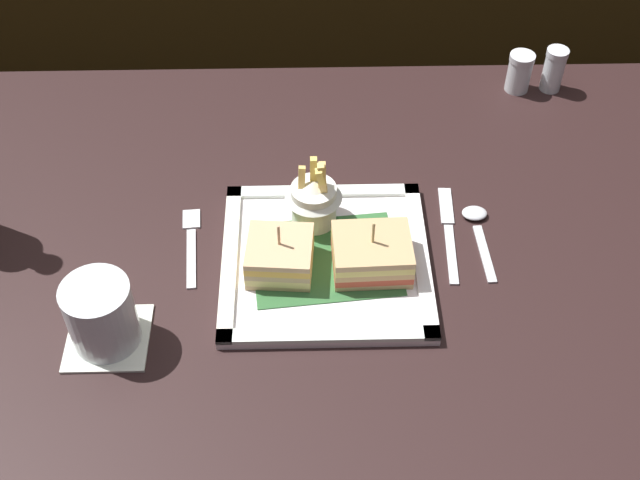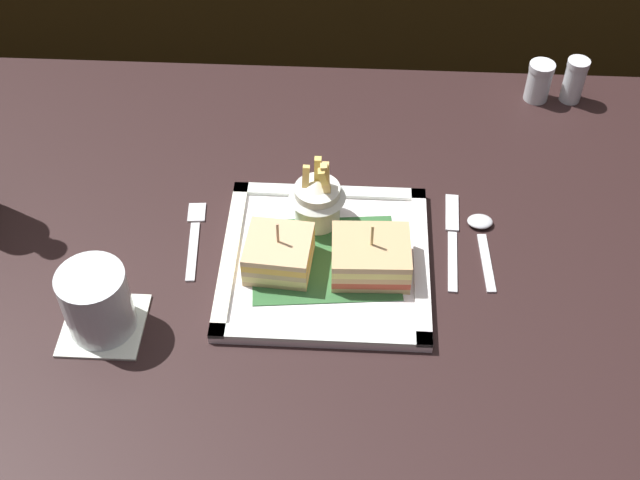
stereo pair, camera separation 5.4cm
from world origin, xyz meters
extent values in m
cube|color=black|center=(0.00, 0.00, 0.71)|extent=(1.15, 0.86, 0.04)
cylinder|color=black|center=(-0.50, 0.35, 0.34)|extent=(0.07, 0.07, 0.69)
cylinder|color=black|center=(0.50, 0.35, 0.34)|extent=(0.07, 0.07, 0.69)
cube|color=white|center=(0.01, -0.01, 0.73)|extent=(0.27, 0.27, 0.01)
cube|color=#2E6231|center=(0.01, -0.01, 0.74)|extent=(0.20, 0.17, 0.00)
cube|color=white|center=(0.01, -0.14, 0.74)|extent=(0.27, 0.02, 0.01)
cube|color=white|center=(0.01, 0.11, 0.74)|extent=(0.27, 0.02, 0.01)
cube|color=white|center=(-0.11, -0.01, 0.74)|extent=(0.02, 0.27, 0.01)
cube|color=white|center=(0.14, -0.01, 0.74)|extent=(0.02, 0.27, 0.01)
cube|color=tan|center=(-0.04, -0.03, 0.74)|extent=(0.09, 0.09, 0.01)
cube|color=#EFD882|center=(-0.04, -0.03, 0.75)|extent=(0.09, 0.09, 0.01)
cube|color=tan|center=(-0.04, -0.03, 0.76)|extent=(0.09, 0.09, 0.01)
cube|color=#EEBB4E|center=(-0.04, -0.03, 0.77)|extent=(0.09, 0.09, 0.01)
cube|color=tan|center=(-0.04, -0.03, 0.78)|extent=(0.09, 0.09, 0.01)
cylinder|color=tan|center=(-0.04, -0.03, 0.78)|extent=(0.00, 0.00, 0.08)
cube|color=tan|center=(0.07, -0.03, 0.74)|extent=(0.10, 0.09, 0.01)
cube|color=#C44B34|center=(0.07, -0.03, 0.75)|extent=(0.10, 0.09, 0.01)
cube|color=tan|center=(0.07, -0.03, 0.76)|extent=(0.10, 0.09, 0.01)
cube|color=#EDDA74|center=(0.07, -0.03, 0.77)|extent=(0.10, 0.09, 0.01)
cube|color=tan|center=(0.07, -0.03, 0.78)|extent=(0.10, 0.09, 0.01)
cylinder|color=tan|center=(0.07, -0.03, 0.78)|extent=(0.00, 0.00, 0.08)
cylinder|color=silver|center=(0.00, 0.06, 0.77)|extent=(0.06, 0.06, 0.06)
cone|color=silver|center=(0.00, 0.06, 0.80)|extent=(0.08, 0.08, 0.03)
cube|color=#ECC266|center=(-0.02, 0.06, 0.80)|extent=(0.01, 0.02, 0.06)
cube|color=#E5B252|center=(0.01, 0.06, 0.81)|extent=(0.01, 0.03, 0.07)
cube|color=#F0C66C|center=(0.01, 0.05, 0.81)|extent=(0.02, 0.02, 0.08)
cube|color=#EFCF61|center=(0.01, 0.05, 0.81)|extent=(0.02, 0.03, 0.08)
cube|color=#ECC368|center=(0.01, 0.06, 0.81)|extent=(0.01, 0.02, 0.08)
cube|color=#E2C55C|center=(0.00, 0.07, 0.81)|extent=(0.01, 0.01, 0.07)
cube|color=silver|center=(-0.25, -0.13, 0.73)|extent=(0.10, 0.10, 0.00)
cylinder|color=silver|center=(-0.25, -0.13, 0.78)|extent=(0.08, 0.08, 0.09)
cylinder|color=silver|center=(-0.25, -0.13, 0.76)|extent=(0.07, 0.07, 0.05)
cube|color=silver|center=(-0.16, 0.00, 0.73)|extent=(0.02, 0.11, 0.00)
cube|color=silver|center=(-0.17, 0.07, 0.73)|extent=(0.03, 0.04, 0.00)
cube|color=silver|center=(0.18, 0.00, 0.73)|extent=(0.02, 0.11, 0.00)
cube|color=silver|center=(0.19, 0.09, 0.73)|extent=(0.02, 0.07, 0.00)
cube|color=silver|center=(0.23, 0.00, 0.73)|extent=(0.02, 0.10, 0.00)
ellipsoid|color=silver|center=(0.22, 0.07, 0.73)|extent=(0.04, 0.03, 0.01)
cylinder|color=silver|center=(0.34, 0.36, 0.76)|extent=(0.04, 0.04, 0.06)
cylinder|color=white|center=(0.34, 0.36, 0.75)|extent=(0.03, 0.03, 0.03)
cylinder|color=silver|center=(0.34, 0.36, 0.79)|extent=(0.04, 0.04, 0.01)
cylinder|color=silver|center=(0.39, 0.36, 0.76)|extent=(0.03, 0.03, 0.06)
cylinder|color=#3B2B1F|center=(0.39, 0.36, 0.75)|extent=(0.03, 0.03, 0.04)
cylinder|color=silver|center=(0.39, 0.36, 0.80)|extent=(0.04, 0.04, 0.01)
camera|label=1|loc=(-0.01, -0.74, 1.55)|focal=46.65mm
camera|label=2|loc=(0.04, -0.74, 1.55)|focal=46.65mm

